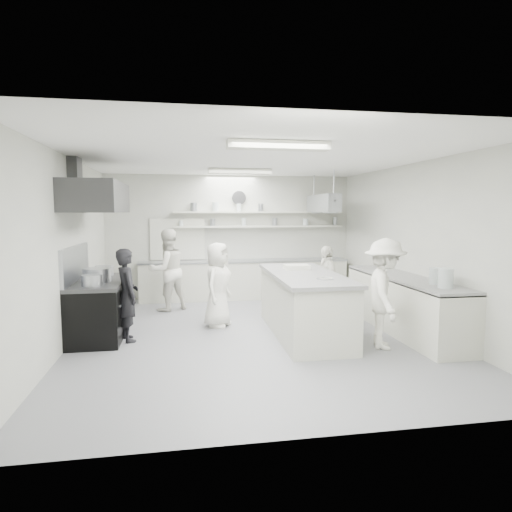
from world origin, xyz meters
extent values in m
cube|color=#939396|center=(0.00, 0.00, -0.01)|extent=(6.00, 7.00, 0.02)
cube|color=white|center=(0.00, 0.00, 3.01)|extent=(6.00, 7.00, 0.02)
cube|color=beige|center=(0.00, 3.50, 1.50)|extent=(6.00, 0.04, 3.00)
cube|color=beige|center=(0.00, -3.50, 1.50)|extent=(6.00, 0.04, 3.00)
cube|color=beige|center=(-3.00, 0.00, 1.50)|extent=(0.04, 7.00, 3.00)
cube|color=beige|center=(3.00, 0.00, 1.50)|extent=(0.04, 7.00, 3.00)
cube|color=black|center=(-2.60, 0.40, 0.45)|extent=(0.80, 1.80, 0.90)
cube|color=#38383A|center=(-2.60, 0.40, 2.35)|extent=(0.85, 2.00, 0.50)
cube|color=silver|center=(0.30, 3.20, 0.46)|extent=(5.00, 0.60, 0.92)
cube|color=silver|center=(0.70, 3.37, 1.75)|extent=(4.20, 0.26, 0.04)
cube|color=silver|center=(0.70, 3.37, 2.10)|extent=(4.20, 0.26, 0.04)
cube|color=black|center=(-1.30, 3.48, 1.45)|extent=(1.30, 0.04, 1.00)
cylinder|color=white|center=(0.20, 3.46, 2.45)|extent=(0.32, 0.05, 0.32)
cube|color=silver|center=(2.65, -0.20, 0.47)|extent=(0.74, 3.30, 0.94)
cube|color=#9FA3AC|center=(2.00, 2.40, 2.30)|extent=(0.30, 1.60, 0.40)
cube|color=silver|center=(0.00, -1.80, 2.94)|extent=(1.30, 0.25, 0.10)
cube|color=silver|center=(0.00, 1.80, 2.94)|extent=(1.30, 0.25, 0.10)
cube|color=silver|center=(0.85, -0.08, 0.51)|extent=(1.08, 2.78, 1.02)
cylinder|color=#9FA3AC|center=(-2.60, 0.21, 1.05)|extent=(0.45, 0.45, 0.28)
imported|color=black|center=(-2.11, 0.03, 0.76)|extent=(0.53, 0.65, 1.52)
imported|color=white|center=(-1.52, 2.18, 0.87)|extent=(1.06, 0.99, 1.75)
imported|color=white|center=(-0.57, 0.68, 0.78)|extent=(0.79, 0.90, 1.55)
imported|color=white|center=(1.59, 0.89, 0.73)|extent=(0.42, 0.88, 1.45)
imported|color=white|center=(1.87, -1.04, 0.85)|extent=(0.94, 1.24, 1.71)
imported|color=#9FA3AC|center=(0.98, -0.81, 1.05)|extent=(0.29, 0.29, 0.06)
imported|color=silver|center=(1.02, -0.73, 1.05)|extent=(0.21, 0.21, 0.06)
imported|color=silver|center=(2.57, 0.53, 0.97)|extent=(0.25, 0.25, 0.05)
camera|label=1|loc=(-1.23, -7.26, 2.11)|focal=30.69mm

